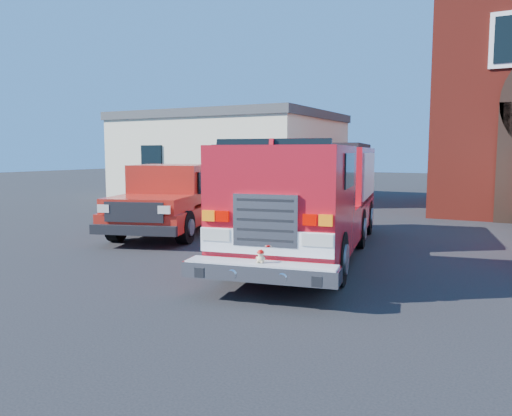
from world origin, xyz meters
The scene contains 4 objects.
ground centered at (0.00, 0.00, 0.00)m, with size 100.00×100.00×0.00m, color black.
side_building centered at (-9.00, 13.00, 2.20)m, with size 10.20×8.20×4.35m.
fire_engine centered at (0.17, 1.35, 1.35)m, with size 3.88×8.77×2.61m.
pickup_truck centered at (-4.67, 2.42, 0.95)m, with size 3.94×6.50×2.00m.
Camera 1 is at (4.46, -9.58, 2.36)m, focal length 35.00 mm.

